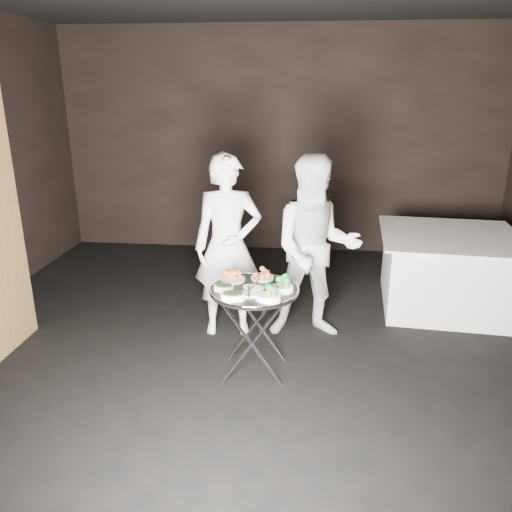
# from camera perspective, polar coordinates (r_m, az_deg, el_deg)

# --- Properties ---
(floor) EXTENTS (6.00, 7.00, 0.05)m
(floor) POSITION_cam_1_polar(r_m,az_deg,el_deg) (4.08, -0.12, -14.47)
(floor) COLOR black
(floor) RESTS_ON ground
(wall_back) EXTENTS (6.00, 0.05, 3.00)m
(wall_back) POSITION_cam_1_polar(r_m,az_deg,el_deg) (6.97, 2.93, 12.83)
(wall_back) COLOR black
(wall_back) RESTS_ON floor
(tray_stand) EXTENTS (0.49, 0.41, 0.72)m
(tray_stand) POSITION_cam_1_polar(r_m,az_deg,el_deg) (3.99, -0.22, -8.16)
(tray_stand) COLOR silver
(tray_stand) RESTS_ON floor
(serving_tray) EXTENTS (0.70, 0.70, 0.04)m
(serving_tray) POSITION_cam_1_polar(r_m,az_deg,el_deg) (3.86, -0.23, -3.89)
(serving_tray) COLOR black
(serving_tray) RESTS_ON tray_stand
(potato_plate_a) EXTENTS (0.20, 0.20, 0.07)m
(potato_plate_a) POSITION_cam_1_polar(r_m,az_deg,el_deg) (4.01, -2.66, -2.40)
(potato_plate_a) COLOR beige
(potato_plate_a) RESTS_ON serving_tray
(potato_plate_b) EXTENTS (0.19, 0.19, 0.07)m
(potato_plate_b) POSITION_cam_1_polar(r_m,az_deg,el_deg) (4.05, 0.73, -2.19)
(potato_plate_b) COLOR beige
(potato_plate_b) RESTS_ON serving_tray
(greens_bowl) EXTENTS (0.11, 0.11, 0.06)m
(greens_bowl) POSITION_cam_1_polar(r_m,az_deg,el_deg) (3.95, 3.26, -2.77)
(greens_bowl) COLOR white
(greens_bowl) RESTS_ON serving_tray
(asparagus_plate_a) EXTENTS (0.19, 0.13, 0.03)m
(asparagus_plate_a) POSITION_cam_1_polar(r_m,az_deg,el_deg) (3.85, -0.29, -3.53)
(asparagus_plate_a) COLOR white
(asparagus_plate_a) RESTS_ON serving_tray
(asparagus_plate_b) EXTENTS (0.21, 0.13, 0.04)m
(asparagus_plate_b) POSITION_cam_1_polar(r_m,az_deg,el_deg) (3.72, -0.86, -4.29)
(asparagus_plate_b) COLOR white
(asparagus_plate_b) RESTS_ON serving_tray
(spinach_bowl_a) EXTENTS (0.17, 0.12, 0.06)m
(spinach_bowl_a) POSITION_cam_1_polar(r_m,az_deg,el_deg) (3.81, -3.72, -3.58)
(spinach_bowl_a) COLOR white
(spinach_bowl_a) RESTS_ON serving_tray
(spinach_bowl_b) EXTENTS (0.19, 0.13, 0.08)m
(spinach_bowl_b) POSITION_cam_1_polar(r_m,az_deg,el_deg) (3.65, -2.64, -4.51)
(spinach_bowl_b) COLOR white
(spinach_bowl_b) RESTS_ON serving_tray
(broccoli_bowl_a) EXTENTS (0.20, 0.16, 0.08)m
(broccoli_bowl_a) POSITION_cam_1_polar(r_m,az_deg,el_deg) (3.79, 2.90, -3.63)
(broccoli_bowl_a) COLOR white
(broccoli_bowl_a) RESTS_ON serving_tray
(broccoli_bowl_b) EXTENTS (0.21, 0.17, 0.08)m
(broccoli_bowl_b) POSITION_cam_1_polar(r_m,az_deg,el_deg) (3.63, 1.39, -4.61)
(broccoli_bowl_b) COLOR white
(broccoli_bowl_b) RESTS_ON serving_tray
(serving_utensils) EXTENTS (0.58, 0.42, 0.01)m
(serving_utensils) POSITION_cam_1_polar(r_m,az_deg,el_deg) (3.90, 0.12, -2.72)
(serving_utensils) COLOR silver
(serving_utensils) RESTS_ON serving_tray
(waiter_left) EXTENTS (0.67, 0.49, 1.68)m
(waiter_left) POSITION_cam_1_polar(r_m,az_deg,el_deg) (4.53, -3.24, 1.11)
(waiter_left) COLOR white
(waiter_left) RESTS_ON floor
(waiter_right) EXTENTS (0.88, 0.72, 1.68)m
(waiter_right) POSITION_cam_1_polar(r_m,az_deg,el_deg) (4.48, 6.82, 0.80)
(waiter_right) COLOR white
(waiter_right) RESTS_ON floor
(dining_table) EXTENTS (1.38, 1.38, 0.79)m
(dining_table) POSITION_cam_1_polar(r_m,az_deg,el_deg) (5.57, 20.94, -1.56)
(dining_table) COLOR white
(dining_table) RESTS_ON floor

